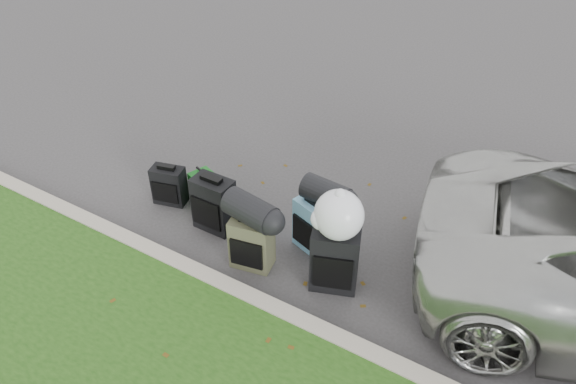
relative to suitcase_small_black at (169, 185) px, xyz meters
The scene contains 12 objects.
ground 1.66m from the suitcase_small_black, ahead, with size 120.00×120.00×0.00m, color #383535.
curb 1.87m from the suitcase_small_black, 28.82° to the right, with size 120.00×0.18×0.15m, color #9E937F.
suitcase_small_black is the anchor object (origin of this frame).
suitcase_large_black_left 0.79m from the suitcase_small_black, ahead, with size 0.47×0.28×0.67m, color black.
suitcase_olive 1.55m from the suitcase_small_black, 14.74° to the right, with size 0.44×0.28×0.61m, color #383926.
suitcase_teal 1.95m from the suitcase_small_black, ahead, with size 0.44×0.26×0.63m, color teal.
suitcase_large_black_right 2.42m from the suitcase_small_black, ahead, with size 0.48×0.29×0.72m, color black.
tote_green 0.44m from the suitcase_small_black, 32.45° to the left, with size 0.34×0.27×0.39m, color #16641C.
tote_navy 1.15m from the suitcase_small_black, ahead, with size 0.27×0.21×0.29m, color navy.
duffel_left 1.64m from the suitcase_small_black, 14.73° to the right, with size 0.30×0.30×0.57m, color black.
duffel_right 2.11m from the suitcase_small_black, ahead, with size 0.28×0.28×0.51m, color black.
trash_bag 2.54m from the suitcase_small_black, ahead, with size 0.49×0.49×0.49m, color white.
Camera 1 is at (2.51, -4.11, 4.35)m, focal length 35.00 mm.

